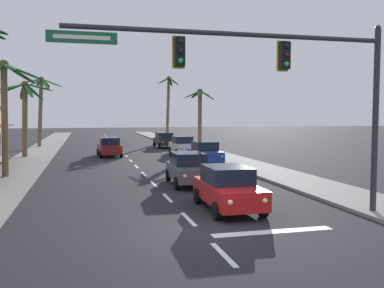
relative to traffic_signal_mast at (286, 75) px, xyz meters
name	(u,v)px	position (x,y,z in m)	size (l,w,h in m)	color
ground_plane	(201,231)	(-3.20, -0.67, -5.04)	(220.00, 220.00, 0.00)	#232328
sidewalk_right	(228,159)	(4.60, 19.33, -4.97)	(3.20, 110.00, 0.14)	gray
sidewalk_left	(25,164)	(-11.00, 19.33, -4.97)	(3.20, 110.00, 0.14)	gray
lane_markings	(138,162)	(-2.78, 19.53, -5.04)	(4.28, 88.35, 0.01)	silver
traffic_signal_mast	(286,75)	(0.00, 0.00, 0.00)	(11.48, 0.41, 6.89)	#2D2D33
sedan_lead_at_stop_bar	(228,188)	(-1.38, 2.04, -4.19)	(2.01, 4.48, 1.68)	red
sedan_third_in_queue	(188,168)	(-1.45, 8.22, -4.19)	(2.07, 4.50, 1.68)	#4C515B
sedan_oncoming_far	(109,147)	(-4.66, 24.62, -4.19)	(2.11, 4.51, 1.68)	maroon
sedan_parked_nearest_kerb	(205,153)	(1.97, 17.00, -4.19)	(2.02, 4.48, 1.68)	navy
sedan_parked_mid_kerb	(182,145)	(2.03, 24.86, -4.19)	(1.99, 4.47, 1.68)	silver
sedan_parked_far_kerb	(164,140)	(1.88, 33.45, -4.19)	(2.05, 4.49, 1.68)	black
palm_left_second	(4,94)	(-11.10, 12.66, -0.17)	(4.72, 4.45, 6.78)	brown
palm_left_third	(25,104)	(-11.54, 24.64, -0.43)	(4.50, 4.16, 6.50)	brown
palm_left_farthest	(41,100)	(-11.43, 36.61, 0.26)	(4.67, 4.37, 7.90)	brown
palm_right_third	(200,109)	(4.81, 28.97, -0.74)	(3.29, 3.38, 6.36)	brown
palm_right_farthest	(168,98)	(4.40, 44.12, 0.88)	(3.11, 3.05, 8.95)	brown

